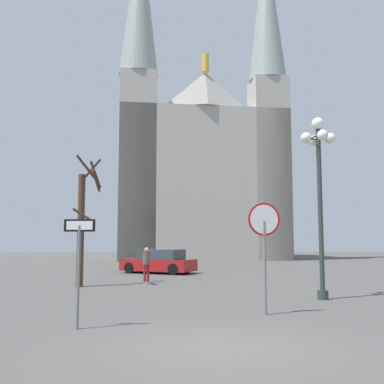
{
  "coord_description": "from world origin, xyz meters",
  "views": [
    {
      "loc": [
        -1.21,
        -8.55,
        1.99
      ],
      "look_at": [
        0.9,
        18.92,
        4.86
      ],
      "focal_mm": 42.2,
      "sensor_mm": 36.0,
      "label": 1
    }
  ],
  "objects_px": {
    "cathedral": "(200,164)",
    "stop_sign": "(264,234)",
    "one_way_arrow_sign": "(79,257)",
    "street_lamp": "(319,172)",
    "pedestrian_walking": "(146,261)",
    "parked_car_near_red": "(159,262)",
    "bare_tree": "(82,222)"
  },
  "relations": [
    {
      "from": "pedestrian_walking",
      "to": "bare_tree",
      "type": "bearing_deg",
      "value": -142.36
    },
    {
      "from": "cathedral",
      "to": "street_lamp",
      "type": "relative_size",
      "value": 5.53
    },
    {
      "from": "one_way_arrow_sign",
      "to": "pedestrian_walking",
      "type": "bearing_deg",
      "value": 83.51
    },
    {
      "from": "stop_sign",
      "to": "pedestrian_walking",
      "type": "height_order",
      "value": "stop_sign"
    },
    {
      "from": "one_way_arrow_sign",
      "to": "pedestrian_walking",
      "type": "xyz_separation_m",
      "value": [
        1.26,
        11.12,
        -0.63
      ]
    },
    {
      "from": "one_way_arrow_sign",
      "to": "bare_tree",
      "type": "distance_m",
      "value": 9.22
    },
    {
      "from": "cathedral",
      "to": "street_lamp",
      "type": "height_order",
      "value": "cathedral"
    },
    {
      "from": "one_way_arrow_sign",
      "to": "pedestrian_walking",
      "type": "relative_size",
      "value": 1.53
    },
    {
      "from": "stop_sign",
      "to": "pedestrian_walking",
      "type": "relative_size",
      "value": 1.87
    },
    {
      "from": "parked_car_near_red",
      "to": "pedestrian_walking",
      "type": "distance_m",
      "value": 5.14
    },
    {
      "from": "bare_tree",
      "to": "pedestrian_walking",
      "type": "xyz_separation_m",
      "value": [
        2.69,
        2.07,
        -1.74
      ]
    },
    {
      "from": "cathedral",
      "to": "one_way_arrow_sign",
      "type": "relative_size",
      "value": 13.93
    },
    {
      "from": "cathedral",
      "to": "one_way_arrow_sign",
      "type": "height_order",
      "value": "cathedral"
    },
    {
      "from": "cathedral",
      "to": "street_lamp",
      "type": "distance_m",
      "value": 31.04
    },
    {
      "from": "street_lamp",
      "to": "cathedral",
      "type": "bearing_deg",
      "value": 92.28
    },
    {
      "from": "street_lamp",
      "to": "parked_car_near_red",
      "type": "xyz_separation_m",
      "value": [
        -5.35,
        11.85,
        -3.62
      ]
    },
    {
      "from": "street_lamp",
      "to": "pedestrian_walking",
      "type": "xyz_separation_m",
      "value": [
        -5.98,
        6.75,
        -3.32
      ]
    },
    {
      "from": "cathedral",
      "to": "one_way_arrow_sign",
      "type": "bearing_deg",
      "value": -99.78
    },
    {
      "from": "stop_sign",
      "to": "parked_car_near_red",
      "type": "relative_size",
      "value": 0.65
    },
    {
      "from": "stop_sign",
      "to": "one_way_arrow_sign",
      "type": "bearing_deg",
      "value": -161.52
    },
    {
      "from": "one_way_arrow_sign",
      "to": "street_lamp",
      "type": "distance_m",
      "value": 8.87
    },
    {
      "from": "one_way_arrow_sign",
      "to": "parked_car_near_red",
      "type": "relative_size",
      "value": 0.53
    },
    {
      "from": "parked_car_near_red",
      "to": "street_lamp",
      "type": "bearing_deg",
      "value": -65.69
    },
    {
      "from": "cathedral",
      "to": "stop_sign",
      "type": "relative_size",
      "value": 11.46
    },
    {
      "from": "one_way_arrow_sign",
      "to": "cathedral",
      "type": "bearing_deg",
      "value": 80.22
    },
    {
      "from": "pedestrian_walking",
      "to": "one_way_arrow_sign",
      "type": "bearing_deg",
      "value": -96.49
    },
    {
      "from": "bare_tree",
      "to": "stop_sign",
      "type": "bearing_deg",
      "value": -51.09
    },
    {
      "from": "bare_tree",
      "to": "pedestrian_walking",
      "type": "bearing_deg",
      "value": 37.64
    },
    {
      "from": "street_lamp",
      "to": "pedestrian_walking",
      "type": "height_order",
      "value": "street_lamp"
    },
    {
      "from": "stop_sign",
      "to": "one_way_arrow_sign",
      "type": "distance_m",
      "value": 4.91
    },
    {
      "from": "stop_sign",
      "to": "parked_car_near_red",
      "type": "bearing_deg",
      "value": 100.59
    },
    {
      "from": "cathedral",
      "to": "pedestrian_walking",
      "type": "xyz_separation_m",
      "value": [
        -4.76,
        -23.81,
        -8.65
      ]
    }
  ]
}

